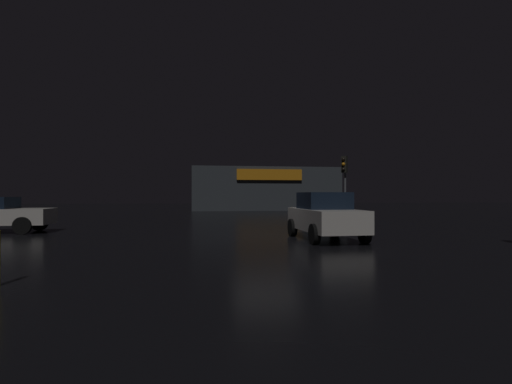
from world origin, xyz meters
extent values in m
plane|color=black|center=(0.00, 0.00, 0.00)|extent=(120.00, 120.00, 0.00)
cube|color=#33383D|center=(4.76, 28.03, 2.20)|extent=(15.14, 8.35, 4.41)
cube|color=orange|center=(4.76, 23.71, 3.58)|extent=(6.51, 0.24, 1.07)
cylinder|color=#595B60|center=(6.15, 7.54, 1.94)|extent=(0.12, 0.12, 3.87)
cube|color=black|center=(6.05, 7.42, 3.39)|extent=(0.41, 0.40, 0.98)
sphere|color=black|center=(5.95, 7.29, 3.68)|extent=(0.20, 0.20, 0.20)
sphere|color=orange|center=(5.95, 7.29, 3.39)|extent=(0.20, 0.20, 0.20)
sphere|color=black|center=(5.95, 7.29, 3.09)|extent=(0.20, 0.20, 0.20)
cube|color=silver|center=(1.87, -1.38, 0.71)|extent=(1.78, 4.06, 0.75)
cube|color=black|center=(1.87, -1.20, 1.38)|extent=(1.57, 1.81, 0.60)
cylinder|color=black|center=(2.75, -2.70, 0.34)|extent=(0.23, 0.67, 0.67)
cylinder|color=black|center=(1.04, -2.73, 0.34)|extent=(0.23, 0.67, 0.67)
cylinder|color=black|center=(2.71, -0.04, 0.34)|extent=(0.23, 0.67, 0.67)
cylinder|color=black|center=(0.99, -0.06, 0.34)|extent=(0.23, 0.67, 0.67)
cylinder|color=black|center=(-9.54, 4.13, 0.35)|extent=(0.71, 0.23, 0.70)
cylinder|color=black|center=(-9.55, 2.33, 0.35)|extent=(0.71, 0.23, 0.70)
camera|label=1|loc=(-2.86, -15.11, 1.60)|focal=28.23mm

